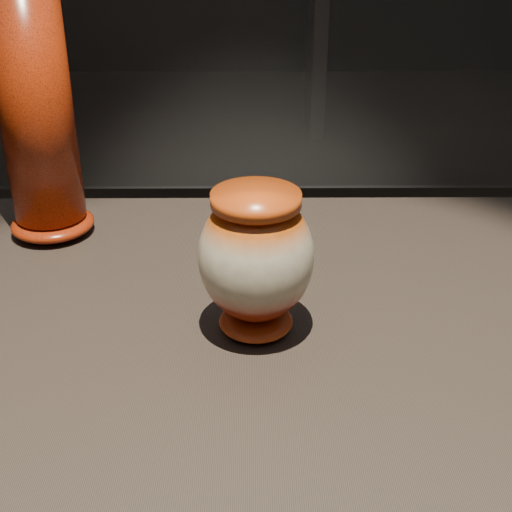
{
  "coord_description": "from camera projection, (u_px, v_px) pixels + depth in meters",
  "views": [
    {
      "loc": [
        -0.02,
        -0.77,
        1.41
      ],
      "look_at": [
        -0.02,
        -0.02,
        1.01
      ],
      "focal_mm": 50.0,
      "sensor_mm": 36.0,
      "label": 1
    }
  ],
  "objects": [
    {
      "name": "display_plinth",
      "position": [
        268.0,
        476.0,
        1.05
      ],
      "size": [
        2.0,
        0.8,
        0.9
      ],
      "color": "black",
      "rests_on": "ground"
    },
    {
      "name": "back_shelf",
      "position": [
        173.0,
        23.0,
        4.17
      ],
      "size": [
        2.0,
        0.6,
        0.9
      ],
      "color": "black",
      "rests_on": "ground"
    },
    {
      "name": "tall_vase",
      "position": [
        36.0,
        111.0,
        1.05
      ],
      "size": [
        0.16,
        0.16,
        0.41
      ],
      "rotation": [
        0.0,
        0.0,
        0.23
      ],
      "color": "#B62D0C",
      "rests_on": "display_plinth"
    },
    {
      "name": "main_vase",
      "position": [
        256.0,
        258.0,
        0.86
      ],
      "size": [
        0.14,
        0.14,
        0.19
      ],
      "rotation": [
        0.0,
        0.0,
        -0.01
      ],
      "color": "maroon",
      "rests_on": "display_plinth"
    }
  ]
}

